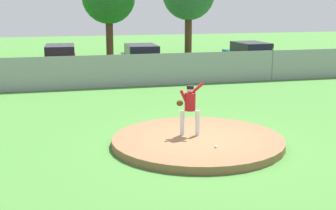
{
  "coord_description": "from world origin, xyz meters",
  "views": [
    {
      "loc": [
        -4.11,
        -12.48,
        4.11
      ],
      "look_at": [
        -0.59,
        1.21,
        0.97
      ],
      "focal_mm": 49.78,
      "sensor_mm": 36.0,
      "label": 1
    }
  ],
  "objects": [
    {
      "name": "pitchers_mound",
      "position": [
        0.0,
        0.0,
        0.11
      ],
      "size": [
        5.05,
        5.05,
        0.22
      ],
      "primitive_type": "cylinder",
      "color": "brown",
      "rests_on": "ground_plane"
    },
    {
      "name": "chainlink_fence",
      "position": [
        0.0,
        10.0,
        0.8
      ],
      "size": [
        37.04,
        0.07,
        1.7
      ],
      "color": "gray",
      "rests_on": "ground_plane"
    },
    {
      "name": "parked_car_red",
      "position": [
        -3.48,
        14.48,
        0.82
      ],
      "size": [
        1.95,
        4.69,
        1.74
      ],
      "color": "#A81919",
      "rests_on": "ground_plane"
    },
    {
      "name": "pitcher_youth",
      "position": [
        -0.17,
        0.28,
        1.15
      ],
      "size": [
        0.81,
        0.32,
        1.6
      ],
      "color": "silver",
      "rests_on": "pitchers_mound"
    },
    {
      "name": "baseball",
      "position": [
        0.16,
        -1.08,
        0.26
      ],
      "size": [
        0.07,
        0.07,
        0.07
      ],
      "primitive_type": "sphere",
      "color": "white",
      "rests_on": "pitchers_mound"
    },
    {
      "name": "parked_car_navy",
      "position": [
        1.17,
        14.32,
        0.8
      ],
      "size": [
        2.02,
        4.63,
        1.66
      ],
      "color": "#161E4C",
      "rests_on": "ground_plane"
    },
    {
      "name": "asphalt_strip",
      "position": [
        0.0,
        14.5,
        0.0
      ],
      "size": [
        44.0,
        7.0,
        0.01
      ],
      "primitive_type": "cube",
      "color": "#2B2B2D",
      "rests_on": "ground_plane"
    },
    {
      "name": "parked_car_teal",
      "position": [
        8.21,
        14.55,
        0.79
      ],
      "size": [
        2.13,
        4.74,
        1.64
      ],
      "color": "#146066",
      "rests_on": "ground_plane"
    },
    {
      "name": "ground_plane",
      "position": [
        0.0,
        6.0,
        0.0
      ],
      "size": [
        80.0,
        80.0,
        0.0
      ],
      "primitive_type": "plane",
      "color": "#427A33"
    }
  ]
}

